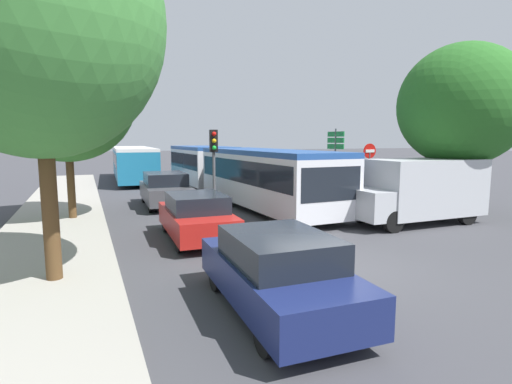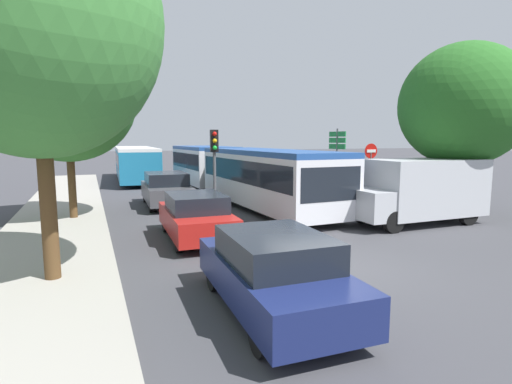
# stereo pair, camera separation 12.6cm
# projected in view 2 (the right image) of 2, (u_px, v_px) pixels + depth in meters

# --- Properties ---
(ground_plane) EXTENTS (200.00, 200.00, 0.00)m
(ground_plane) POSITION_uv_depth(u_px,v_px,m) (328.00, 268.00, 9.43)
(ground_plane) COLOR #3D3D42
(kerb_strip_left) EXTENTS (3.20, 32.54, 0.14)m
(kerb_strip_left) POSITION_uv_depth(u_px,v_px,m) (63.00, 207.00, 17.34)
(kerb_strip_left) COLOR #9E998E
(kerb_strip_left) RESTS_ON ground
(articulated_bus) EXTENTS (3.02, 17.39, 2.57)m
(articulated_bus) POSITION_uv_depth(u_px,v_px,m) (235.00, 169.00, 20.61)
(articulated_bus) COLOR silver
(articulated_bus) RESTS_ON ground
(city_bus_rear) EXTENTS (3.02, 11.43, 2.44)m
(city_bus_rear) POSITION_uv_depth(u_px,v_px,m) (135.00, 161.00, 29.10)
(city_bus_rear) COLOR teal
(city_bus_rear) RESTS_ON ground
(queued_car_navy) EXTENTS (1.90, 4.14, 1.41)m
(queued_car_navy) POSITION_uv_depth(u_px,v_px,m) (274.00, 272.00, 6.96)
(queued_car_navy) COLOR navy
(queued_car_navy) RESTS_ON ground
(queued_car_red) EXTENTS (1.87, 4.09, 1.40)m
(queued_car_red) POSITION_uv_depth(u_px,v_px,m) (196.00, 216.00, 12.03)
(queued_car_red) COLOR #B21E19
(queued_car_red) RESTS_ON ground
(queued_car_graphite) EXTENTS (2.05, 4.48, 1.53)m
(queued_car_graphite) POSITION_uv_depth(u_px,v_px,m) (166.00, 189.00, 18.06)
(queued_car_graphite) COLOR #47474C
(queued_car_graphite) RESTS_ON ground
(white_van) EXTENTS (5.04, 2.08, 2.31)m
(white_van) POSITION_uv_depth(u_px,v_px,m) (420.00, 189.00, 14.23)
(white_van) COLOR #B7BABF
(white_van) RESTS_ON ground
(traffic_light) EXTENTS (0.35, 0.38, 3.40)m
(traffic_light) POSITION_uv_depth(u_px,v_px,m) (214.00, 152.00, 16.27)
(traffic_light) COLOR #56595E
(traffic_light) RESTS_ON ground
(no_entry_sign) EXTENTS (0.70, 0.08, 2.82)m
(no_entry_sign) POSITION_uv_depth(u_px,v_px,m) (370.00, 164.00, 18.78)
(no_entry_sign) COLOR #56595E
(no_entry_sign) RESTS_ON ground
(direction_sign_post) EXTENTS (0.16, 1.40, 3.60)m
(direction_sign_post) POSITION_uv_depth(u_px,v_px,m) (337.00, 147.00, 22.07)
(direction_sign_post) COLOR #56595E
(direction_sign_post) RESTS_ON ground
(tree_left_near) EXTENTS (4.86, 4.86, 7.99)m
(tree_left_near) POSITION_uv_depth(u_px,v_px,m) (31.00, 25.00, 7.57)
(tree_left_near) COLOR #51381E
(tree_left_near) RESTS_ON ground
(tree_left_mid) EXTENTS (4.83, 4.83, 6.76)m
(tree_left_mid) POSITION_uv_depth(u_px,v_px,m) (67.00, 98.00, 14.24)
(tree_left_mid) COLOR #51381E
(tree_left_mid) RESTS_ON ground
(tree_right_near) EXTENTS (4.72, 4.72, 6.60)m
(tree_right_near) POSITION_uv_depth(u_px,v_px,m) (463.00, 109.00, 15.16)
(tree_right_near) COLOR #51381E
(tree_right_near) RESTS_ON ground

